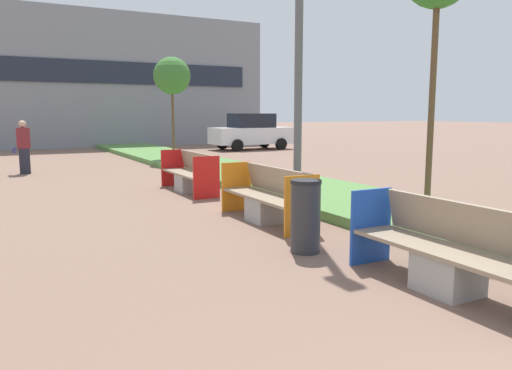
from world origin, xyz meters
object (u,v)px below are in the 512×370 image
object	(u,v)px
litter_bin	(306,216)
parked_car_distant	(251,132)
bench_orange_frame	(267,200)
bench_red_frame	(190,176)
bench_blue_frame	(451,257)
pedestrian_walking	(23,147)
sapling_tree_far	(172,76)

from	to	relation	value
litter_bin	parked_car_distant	distance (m)	19.44
bench_orange_frame	bench_red_frame	distance (m)	3.81
bench_blue_frame	bench_red_frame	world-z (taller)	same
bench_red_frame	bench_orange_frame	bearing A→B (deg)	-90.00
parked_car_distant	bench_blue_frame	bearing A→B (deg)	-111.76
pedestrian_walking	parked_car_distant	bearing A→B (deg)	28.60
litter_bin	parked_car_distant	xyz separation A→B (m)	(8.31, 17.57, 0.42)
pedestrian_walking	bench_orange_frame	bearing A→B (deg)	-70.97
bench_blue_frame	bench_red_frame	xyz separation A→B (m)	(-0.00, 7.75, -0.00)
bench_red_frame	sapling_tree_far	bearing A→B (deg)	74.20
sapling_tree_far	parked_car_distant	xyz separation A→B (m)	(5.74, 4.49, -2.35)
pedestrian_walking	bench_red_frame	bearing A→B (deg)	-60.17
parked_car_distant	bench_red_frame	bearing A→B (deg)	-123.47
litter_bin	bench_orange_frame	bearing A→B (deg)	75.59
litter_bin	sapling_tree_far	world-z (taller)	sapling_tree_far
bench_red_frame	sapling_tree_far	world-z (taller)	sapling_tree_far
sapling_tree_far	litter_bin	bearing A→B (deg)	-101.12
bench_blue_frame	litter_bin	bearing A→B (deg)	104.01
pedestrian_walking	bench_blue_frame	bearing A→B (deg)	-76.26
pedestrian_walking	litter_bin	bearing A→B (deg)	-76.31
litter_bin	bench_red_frame	bearing A→B (deg)	85.06
bench_orange_frame	pedestrian_walking	bearing A→B (deg)	109.03
bench_red_frame	pedestrian_walking	size ratio (longest dim) A/B	1.41
bench_blue_frame	sapling_tree_far	world-z (taller)	sapling_tree_far
sapling_tree_far	parked_car_distant	bearing A→B (deg)	38.04
bench_blue_frame	bench_orange_frame	world-z (taller)	same
bench_red_frame	litter_bin	bearing A→B (deg)	-94.94
bench_blue_frame	bench_red_frame	distance (m)	7.75
litter_bin	parked_car_distant	world-z (taller)	parked_car_distant
sapling_tree_far	parked_car_distant	world-z (taller)	sapling_tree_far
bench_blue_frame	parked_car_distant	xyz separation A→B (m)	(7.81, 19.57, 0.53)
bench_red_frame	litter_bin	world-z (taller)	litter_bin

